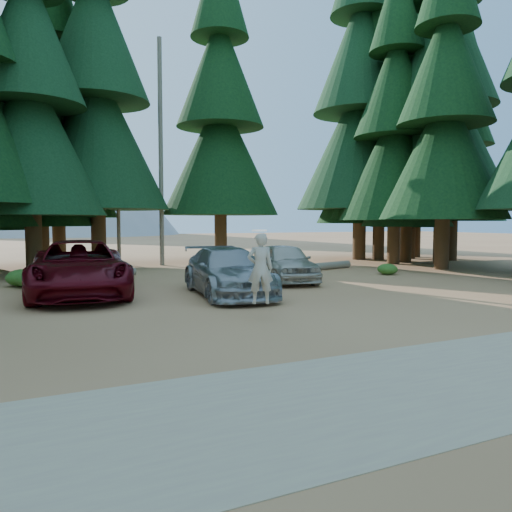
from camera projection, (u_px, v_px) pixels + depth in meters
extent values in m
plane|color=#AE7349|center=(272.00, 309.00, 13.52)|extent=(160.00, 160.00, 0.00)
cube|color=tan|center=(467.00, 375.00, 7.66)|extent=(26.00, 3.50, 0.01)
cylinder|color=gray|center=(161.00, 153.00, 26.50)|extent=(0.24, 0.24, 12.00)
cylinder|color=gray|center=(118.00, 173.00, 27.06)|extent=(0.20, 0.20, 10.00)
cone|color=gray|center=(54.00, 156.00, 89.08)|extent=(44.00, 44.00, 28.00)
cone|color=gray|center=(6.00, 181.00, 94.93)|extent=(36.00, 36.00, 20.00)
imported|color=#570711|center=(79.00, 268.00, 15.81)|extent=(3.53, 6.61, 1.77)
imported|color=#999DA1|center=(228.00, 272.00, 15.95)|extent=(2.73, 5.46, 1.52)
imported|color=beige|center=(285.00, 263.00, 19.50)|extent=(2.61, 4.68, 1.51)
imported|color=beige|center=(260.00, 268.00, 12.04)|extent=(0.73, 0.59, 1.73)
cylinder|color=white|center=(259.00, 230.00, 12.02)|extent=(0.36, 0.36, 0.04)
cylinder|color=gray|center=(84.00, 275.00, 20.47)|extent=(4.49, 1.49, 0.33)
cylinder|color=gray|center=(224.00, 273.00, 21.74)|extent=(3.16, 0.44, 0.26)
cylinder|color=gray|center=(311.00, 267.00, 23.70)|extent=(5.50, 1.90, 0.36)
ellipsoid|color=#2A5D1C|center=(33.00, 278.00, 17.80)|extent=(1.20, 1.20, 0.66)
ellipsoid|color=#2A5D1C|center=(22.00, 278.00, 18.15)|extent=(1.14, 1.14, 0.63)
ellipsoid|color=#2A5D1C|center=(107.00, 272.00, 19.86)|extent=(1.20, 1.20, 0.66)
ellipsoid|color=#2A5D1C|center=(231.00, 270.00, 21.51)|extent=(0.96, 0.96, 0.53)
ellipsoid|color=#2A5D1C|center=(305.00, 265.00, 24.44)|extent=(0.78, 0.78, 0.43)
ellipsoid|color=#2A5D1C|center=(261.00, 262.00, 24.46)|extent=(1.34, 1.34, 0.74)
ellipsoid|color=#2A5D1C|center=(388.00, 269.00, 22.15)|extent=(0.89, 0.89, 0.49)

